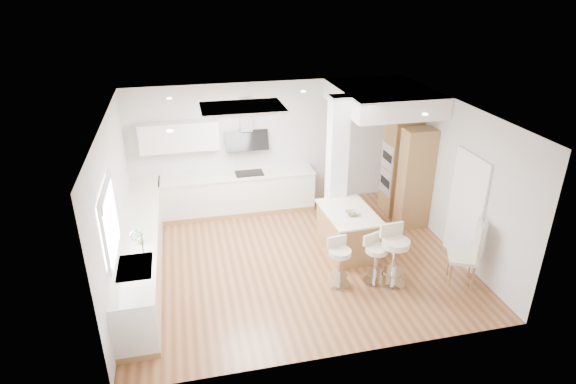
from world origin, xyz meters
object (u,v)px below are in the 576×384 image
object	(u,v)px
bar_stool_a	(339,260)
bar_stool_c	(394,252)
bar_stool_b	(375,257)
peninsula	(348,230)
dining_chair	(470,251)

from	to	relation	value
bar_stool_a	bar_stool_c	distance (m)	0.93
bar_stool_c	bar_stool_b	bearing A→B (deg)	156.83
peninsula	bar_stool_a	bearing A→B (deg)	-119.35
bar_stool_a	bar_stool_b	world-z (taller)	bar_stool_b
peninsula	dining_chair	size ratio (longest dim) A/B	1.18
bar_stool_b	dining_chair	world-z (taller)	dining_chair
bar_stool_a	bar_stool_c	size ratio (longest dim) A/B	0.81
peninsula	bar_stool_b	xyz separation A→B (m)	(0.10, -1.10, 0.08)
bar_stool_a	dining_chair	world-z (taller)	dining_chair
bar_stool_c	dining_chair	distance (m)	1.27
peninsula	bar_stool_c	world-z (taller)	bar_stool_c
bar_stool_c	dining_chair	xyz separation A→B (m)	(1.24, -0.27, 0.02)
peninsula	dining_chair	xyz separation A→B (m)	(1.63, -1.47, 0.21)
bar_stool_c	dining_chair	world-z (taller)	dining_chair
peninsula	dining_chair	world-z (taller)	dining_chair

